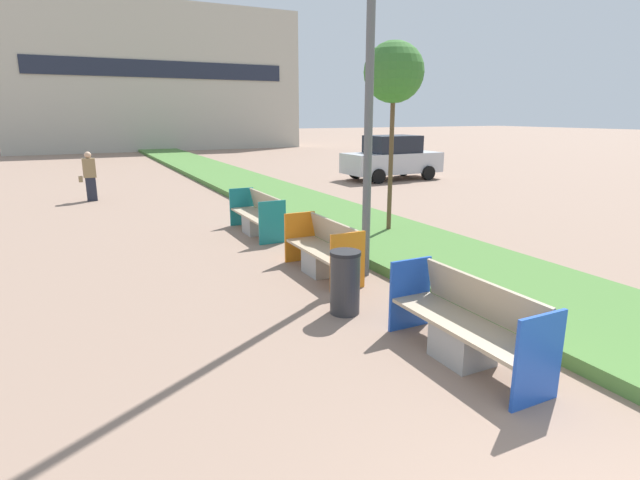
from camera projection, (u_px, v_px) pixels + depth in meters
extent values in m
cube|color=#4C7A38|center=(315.00, 210.00, 14.12)|extent=(2.80, 120.00, 0.18)
cube|color=#B2AD9E|center=(158.00, 79.00, 38.82)|extent=(21.77, 5.13, 10.75)
cube|color=#1E2333|center=(163.00, 69.00, 36.42)|extent=(18.29, 0.08, 1.20)
cube|color=#9E9B96|center=(462.00, 343.00, 5.67)|extent=(0.52, 0.60, 0.42)
cube|color=tan|center=(464.00, 325.00, 5.62)|extent=(0.58, 1.98, 0.05)
cube|color=tan|center=(484.00, 299.00, 5.67)|extent=(0.14, 1.90, 0.48)
cube|color=blue|center=(538.00, 360.00, 4.73)|extent=(0.62, 0.04, 0.94)
cube|color=blue|center=(410.00, 294.00, 6.49)|extent=(0.62, 0.04, 0.94)
cube|color=#9E9B96|center=(322.00, 262.00, 8.77)|extent=(0.52, 0.60, 0.42)
cube|color=tan|center=(322.00, 250.00, 8.71)|extent=(0.58, 1.80, 0.05)
cube|color=tan|center=(335.00, 234.00, 8.77)|extent=(0.14, 1.73, 0.48)
cube|color=orange|center=(348.00, 262.00, 7.91)|extent=(0.62, 0.04, 0.94)
cube|color=orange|center=(300.00, 237.00, 9.50)|extent=(0.62, 0.04, 0.94)
cube|color=#9E9B96|center=(256.00, 225.00, 11.74)|extent=(0.52, 0.60, 0.42)
cube|color=tan|center=(256.00, 215.00, 11.68)|extent=(0.58, 2.09, 0.05)
cube|color=tan|center=(266.00, 203.00, 11.73)|extent=(0.14, 2.01, 0.48)
cube|color=#197A7F|center=(272.00, 222.00, 10.75)|extent=(0.62, 0.04, 0.94)
cube|color=#197A7F|center=(242.00, 207.00, 12.60)|extent=(0.62, 0.04, 0.94)
cylinder|color=#2D2D30|center=(345.00, 284.00, 6.99)|extent=(0.42, 0.42, 0.85)
cylinder|color=black|center=(345.00, 253.00, 6.87)|extent=(0.44, 0.44, 0.05)
cylinder|color=#56595B|center=(371.00, 14.00, 7.71)|extent=(0.14, 0.14, 8.49)
cylinder|color=brown|center=(391.00, 165.00, 11.11)|extent=(0.10, 0.10, 3.25)
sphere|color=#38702D|center=(394.00, 72.00, 10.62)|extent=(1.29, 1.29, 1.29)
cube|color=#232633|center=(91.00, 189.00, 16.13)|extent=(0.30, 0.22, 0.76)
cube|color=olive|center=(89.00, 168.00, 15.96)|extent=(0.38, 0.24, 0.61)
sphere|color=tan|center=(88.00, 155.00, 15.86)|extent=(0.21, 0.21, 0.21)
cube|color=olive|center=(81.00, 179.00, 15.93)|extent=(0.12, 0.20, 0.18)
cube|color=#B7BABF|center=(392.00, 163.00, 21.36)|extent=(4.22, 1.81, 0.84)
cube|color=black|center=(393.00, 144.00, 21.17)|extent=(2.12, 1.57, 0.72)
cylinder|color=black|center=(428.00, 173.00, 21.23)|extent=(0.60, 0.20, 0.60)
cylinder|color=black|center=(403.00, 169.00, 22.79)|extent=(0.60, 0.20, 0.60)
cylinder|color=black|center=(378.00, 176.00, 20.14)|extent=(0.60, 0.20, 0.60)
cylinder|color=black|center=(356.00, 172.00, 21.70)|extent=(0.60, 0.20, 0.60)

